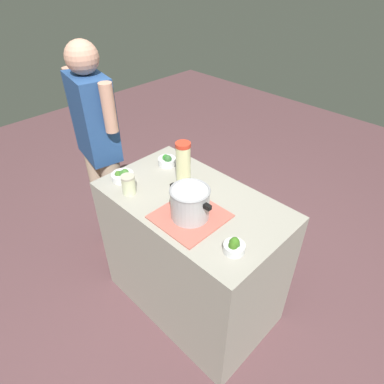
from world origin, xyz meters
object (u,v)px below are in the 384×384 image
at_px(broccoli_bowl_front, 167,161).
at_px(broccoli_bowl_back, 123,176).
at_px(lemonade_pitcher, 183,163).
at_px(person_cook, 100,153).
at_px(cooking_pot, 190,203).
at_px(broccoli_bowl_center, 234,246).
at_px(mason_jar, 129,184).

xyz_separation_m(broccoli_bowl_front, broccoli_bowl_back, (0.07, 0.30, -0.01)).
xyz_separation_m(lemonade_pitcher, person_cook, (0.68, 0.16, -0.14)).
distance_m(cooking_pot, broccoli_bowl_center, 0.33).
relative_size(broccoli_bowl_front, person_cook, 0.07).
height_order(cooking_pot, mason_jar, cooking_pot).
xyz_separation_m(cooking_pot, mason_jar, (0.40, 0.10, -0.04)).
relative_size(cooking_pot, broccoli_bowl_center, 2.69).
xyz_separation_m(cooking_pot, broccoli_bowl_front, (0.47, -0.26, -0.07)).
height_order(lemonade_pitcher, broccoli_bowl_front, lemonade_pitcher).
height_order(lemonade_pitcher, broccoli_bowl_back, lemonade_pitcher).
height_order(broccoli_bowl_front, broccoli_bowl_back, broccoli_bowl_front).
relative_size(broccoli_bowl_back, person_cook, 0.08).
xyz_separation_m(broccoli_bowl_front, broccoli_bowl_center, (-0.79, 0.29, -0.00)).
height_order(cooking_pot, broccoli_bowl_back, cooking_pot).
distance_m(mason_jar, broccoli_bowl_back, 0.15).
bearing_deg(lemonade_pitcher, mason_jar, 63.58).
relative_size(mason_jar, broccoli_bowl_front, 1.01).
bearing_deg(broccoli_bowl_back, lemonade_pitcher, -139.97).
xyz_separation_m(broccoli_bowl_back, person_cook, (0.39, -0.08, -0.03)).
bearing_deg(person_cook, mason_jar, 165.42).
height_order(broccoli_bowl_front, broccoli_bowl_center, broccoli_bowl_front).
relative_size(lemonade_pitcher, broccoli_bowl_back, 1.97).
distance_m(broccoli_bowl_front, broccoli_bowl_back, 0.31).
height_order(mason_jar, broccoli_bowl_front, mason_jar).
height_order(cooking_pot, broccoli_bowl_front, cooking_pot).
bearing_deg(broccoli_bowl_center, cooking_pot, -4.95).
xyz_separation_m(lemonade_pitcher, broccoli_bowl_back, (0.29, 0.24, -0.11)).
relative_size(cooking_pot, lemonade_pitcher, 1.04).
height_order(mason_jar, broccoli_bowl_center, mason_jar).
distance_m(broccoli_bowl_back, person_cook, 0.40).
bearing_deg(broccoli_bowl_center, broccoli_bowl_front, -20.04).
relative_size(broccoli_bowl_center, person_cook, 0.06).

